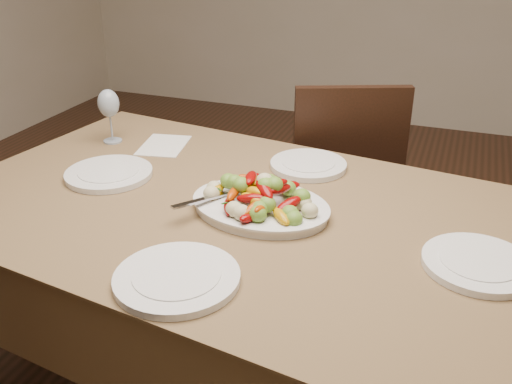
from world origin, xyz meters
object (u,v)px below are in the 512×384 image
object	(u,v)px
plate_left	(109,174)
plate_far	(308,165)
plate_near	(177,278)
serving_platter	(260,208)
wine_glass	(110,115)
chair_far	(338,185)
plate_right	(479,264)
dining_table	(256,321)

from	to	relation	value
plate_left	plate_far	xyz separation A→B (m)	(0.57, 0.29, 0.00)
plate_near	serving_platter	bearing A→B (deg)	81.12
plate_left	wine_glass	bearing A→B (deg)	121.22
plate_left	wine_glass	xyz separation A→B (m)	(-0.16, 0.26, 0.09)
wine_glass	plate_near	bearing A→B (deg)	-48.05
serving_platter	plate_far	distance (m)	0.34
serving_platter	plate_far	world-z (taller)	serving_platter
chair_far	plate_left	xyz separation A→B (m)	(-0.57, -0.79, 0.29)
plate_far	wine_glass	bearing A→B (deg)	-178.31
chair_far	plate_far	size ratio (longest dim) A/B	3.85
chair_far	wine_glass	bearing A→B (deg)	13.40
plate_left	plate_far	size ratio (longest dim) A/B	1.10
chair_far	plate_far	world-z (taller)	chair_far
plate_right	plate_far	size ratio (longest dim) A/B	1.05
chair_far	plate_far	xyz separation A→B (m)	(0.00, -0.50, 0.29)
serving_platter	plate_left	world-z (taller)	serving_platter
serving_platter	wine_glass	bearing A→B (deg)	155.05
dining_table	plate_left	bearing A→B (deg)	173.30
serving_platter	plate_near	size ratio (longest dim) A/B	1.35
plate_left	plate_far	distance (m)	0.63
chair_far	plate_near	world-z (taller)	chair_far
plate_left	plate_right	size ratio (longest dim) A/B	1.04
plate_right	plate_near	world-z (taller)	same
chair_far	plate_near	size ratio (longest dim) A/B	3.34
dining_table	plate_near	world-z (taller)	plate_near
serving_platter	wine_glass	size ratio (longest dim) A/B	1.88
dining_table	plate_right	bearing A→B (deg)	-7.25
chair_far	plate_right	world-z (taller)	chair_far
dining_table	plate_far	bearing A→B (deg)	81.62
plate_right	plate_far	world-z (taller)	same
plate_far	wine_glass	xyz separation A→B (m)	(-0.73, -0.02, 0.09)
serving_platter	wine_glass	world-z (taller)	wine_glass
chair_far	plate_near	xyz separation A→B (m)	(-0.10, -1.22, 0.29)
dining_table	serving_platter	bearing A→B (deg)	30.13
dining_table	plate_left	size ratio (longest dim) A/B	6.80
chair_far	serving_platter	distance (m)	0.89
dining_table	serving_platter	xyz separation A→B (m)	(0.01, 0.01, 0.39)
serving_platter	wine_glass	distance (m)	0.76
plate_far	serving_platter	bearing A→B (deg)	-96.85
plate_left	plate_right	xyz separation A→B (m)	(1.10, -0.13, 0.00)
wine_glass	dining_table	bearing A→B (deg)	-25.69
dining_table	plate_far	size ratio (longest dim) A/B	7.46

